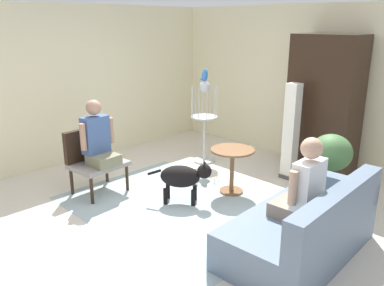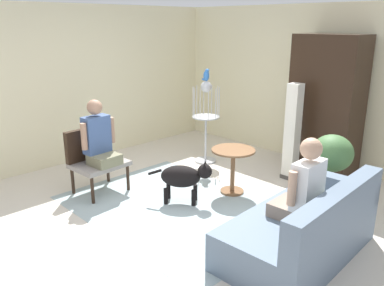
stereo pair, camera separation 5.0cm
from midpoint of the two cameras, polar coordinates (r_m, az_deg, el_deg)
ground_plane at (r=4.97m, az=-1.39°, el=-10.04°), size 6.84×6.84×0.00m
back_wall at (r=6.83m, az=16.72°, el=7.99°), size 6.02×0.12×2.55m
left_wall at (r=6.93m, az=-15.70°, el=8.19°), size 0.12×6.30×2.55m
area_rug at (r=5.12m, az=-2.54°, el=-9.14°), size 2.81×2.07×0.01m
couch at (r=4.19m, az=15.61°, el=-11.79°), size 1.01×1.76×0.81m
armchair at (r=5.60m, az=-14.31°, el=-1.75°), size 0.61×0.72×0.87m
person_on_couch at (r=3.99m, az=15.41°, el=-6.07°), size 0.44×0.54×0.84m
person_on_armchair at (r=5.40m, az=-13.68°, el=0.68°), size 0.43×0.51×0.86m
round_end_table at (r=5.41m, az=5.51°, el=-2.83°), size 0.59×0.59×0.63m
dog at (r=5.10m, az=-1.57°, el=-4.86°), size 0.69×0.56×0.57m
bird_cage_stand at (r=6.51m, az=1.57°, el=3.63°), size 0.45×0.45×1.36m
parrot at (r=6.38m, az=1.63°, el=9.73°), size 0.17×0.10×0.20m
potted_plant at (r=5.25m, az=19.04°, el=-2.25°), size 0.51×0.51×0.94m
column_lamp at (r=5.98m, az=13.83°, el=1.49°), size 0.20×0.20×1.43m
armoire_cabinet at (r=6.31m, az=18.26°, el=5.09°), size 0.99×0.56×2.10m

